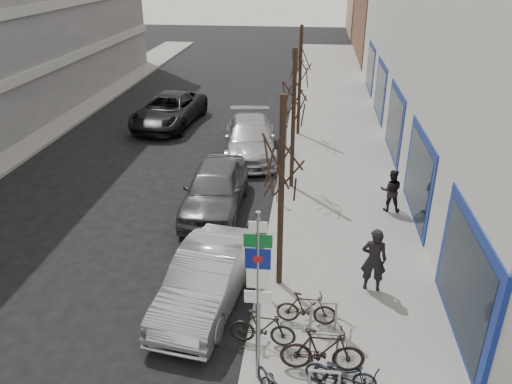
% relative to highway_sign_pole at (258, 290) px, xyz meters
% --- Properties ---
extents(ground, '(120.00, 120.00, 0.00)m').
position_rel_highway_sign_pole_xyz_m(ground, '(-2.40, 0.01, -2.46)').
color(ground, black).
rests_on(ground, ground).
extents(sidewalk_east, '(5.00, 70.00, 0.15)m').
position_rel_highway_sign_pole_xyz_m(sidewalk_east, '(2.10, 10.01, -2.38)').
color(sidewalk_east, slate).
rests_on(sidewalk_east, ground).
extents(brick_building_far, '(12.00, 14.00, 8.00)m').
position_rel_highway_sign_pole_xyz_m(brick_building_far, '(10.60, 40.01, 1.54)').
color(brick_building_far, brown).
rests_on(brick_building_far, ground).
extents(highway_sign_pole, '(0.55, 0.10, 4.20)m').
position_rel_highway_sign_pole_xyz_m(highway_sign_pole, '(0.00, 0.00, 0.00)').
color(highway_sign_pole, gray).
rests_on(highway_sign_pole, ground).
extents(bike_rack, '(0.66, 2.26, 0.83)m').
position_rel_highway_sign_pole_xyz_m(bike_rack, '(1.40, 0.61, -1.80)').
color(bike_rack, gray).
rests_on(bike_rack, sidewalk_east).
extents(tree_near, '(1.80, 1.80, 5.50)m').
position_rel_highway_sign_pole_xyz_m(tree_near, '(0.20, 3.51, 1.65)').
color(tree_near, black).
rests_on(tree_near, ground).
extents(tree_mid, '(1.80, 1.80, 5.50)m').
position_rel_highway_sign_pole_xyz_m(tree_mid, '(0.20, 10.01, 1.65)').
color(tree_mid, black).
rests_on(tree_mid, ground).
extents(tree_far, '(1.80, 1.80, 5.50)m').
position_rel_highway_sign_pole_xyz_m(tree_far, '(0.20, 16.51, 1.65)').
color(tree_far, black).
rests_on(tree_far, ground).
extents(meter_front, '(0.10, 0.08, 1.27)m').
position_rel_highway_sign_pole_xyz_m(meter_front, '(-0.25, 3.01, -1.54)').
color(meter_front, gray).
rests_on(meter_front, sidewalk_east).
extents(meter_mid, '(0.10, 0.08, 1.27)m').
position_rel_highway_sign_pole_xyz_m(meter_mid, '(-0.25, 8.51, -1.54)').
color(meter_mid, gray).
rests_on(meter_mid, sidewalk_east).
extents(meter_back, '(0.10, 0.08, 1.27)m').
position_rel_highway_sign_pole_xyz_m(meter_back, '(-0.25, 14.01, -1.54)').
color(meter_back, gray).
rests_on(meter_back, sidewalk_east).
extents(bike_near_right, '(1.89, 0.61, 1.14)m').
position_rel_highway_sign_pole_xyz_m(bike_near_right, '(1.37, 0.36, -1.74)').
color(bike_near_right, black).
rests_on(bike_near_right, sidewalk_east).
extents(bike_mid_curb, '(1.57, 0.70, 0.93)m').
position_rel_highway_sign_pole_xyz_m(bike_mid_curb, '(1.76, -0.05, -1.84)').
color(bike_mid_curb, black).
rests_on(bike_mid_curb, sidewalk_east).
extents(bike_mid_inner, '(1.61, 0.57, 0.96)m').
position_rel_highway_sign_pole_xyz_m(bike_mid_inner, '(-0.01, 1.03, -1.83)').
color(bike_mid_inner, black).
rests_on(bike_mid_inner, sidewalk_east).
extents(bike_far_curb, '(1.74, 1.30, 1.04)m').
position_rel_highway_sign_pole_xyz_m(bike_far_curb, '(1.92, -0.40, -1.79)').
color(bike_far_curb, black).
rests_on(bike_far_curb, sidewalk_east).
extents(bike_far_inner, '(1.52, 0.49, 0.91)m').
position_rel_highway_sign_pole_xyz_m(bike_far_inner, '(0.99, 1.89, -1.85)').
color(bike_far_inner, black).
rests_on(bike_far_inner, sidewalk_east).
extents(parked_car_front, '(2.25, 4.85, 1.54)m').
position_rel_highway_sign_pole_xyz_m(parked_car_front, '(-1.64, 2.58, -1.69)').
color(parked_car_front, '#ACACB1').
rests_on(parked_car_front, ground).
extents(parked_car_mid, '(2.09, 5.06, 1.72)m').
position_rel_highway_sign_pole_xyz_m(parked_car_mid, '(-2.45, 7.95, -1.60)').
color(parked_car_mid, '#4B4B50').
rests_on(parked_car_mid, ground).
extents(parked_car_back, '(3.03, 5.89, 1.63)m').
position_rel_highway_sign_pole_xyz_m(parked_car_back, '(-1.89, 13.59, -1.64)').
color(parked_car_back, '#ADAEB2').
rests_on(parked_car_back, ground).
extents(lane_car, '(3.34, 6.25, 1.67)m').
position_rel_highway_sign_pole_xyz_m(lane_car, '(-6.85, 17.59, -1.62)').
color(lane_car, black).
rests_on(lane_car, ground).
extents(pedestrian_near, '(0.72, 0.50, 1.87)m').
position_rel_highway_sign_pole_xyz_m(pedestrian_near, '(2.73, 3.52, -1.37)').
color(pedestrian_near, black).
rests_on(pedestrian_near, sidewalk_east).
extents(pedestrian_far, '(0.61, 0.44, 1.58)m').
position_rel_highway_sign_pole_xyz_m(pedestrian_far, '(3.80, 8.34, -1.52)').
color(pedestrian_far, black).
rests_on(pedestrian_far, sidewalk_east).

